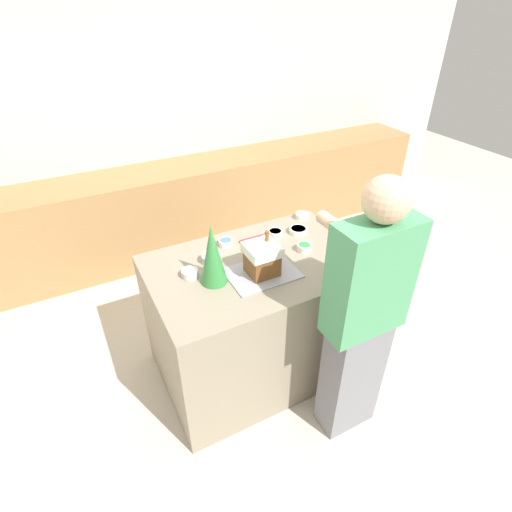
# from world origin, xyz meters

# --- Properties ---
(ground_plane) EXTENTS (12.00, 12.00, 0.00)m
(ground_plane) POSITION_xyz_m (0.00, 0.00, 0.00)
(ground_plane) COLOR beige
(wall_back) EXTENTS (8.00, 0.05, 2.60)m
(wall_back) POSITION_xyz_m (0.00, 2.23, 1.30)
(wall_back) COLOR beige
(wall_back) RESTS_ON ground_plane
(back_cabinet_block) EXTENTS (6.00, 0.60, 0.94)m
(back_cabinet_block) POSITION_xyz_m (0.00, 1.91, 0.47)
(back_cabinet_block) COLOR #9E7547
(back_cabinet_block) RESTS_ON ground_plane
(kitchen_island) EXTENTS (1.43, 0.93, 0.96)m
(kitchen_island) POSITION_xyz_m (0.00, 0.00, 0.48)
(kitchen_island) COLOR gray
(kitchen_island) RESTS_ON ground_plane
(baking_tray) EXTENTS (0.44, 0.32, 0.01)m
(baking_tray) POSITION_xyz_m (-0.03, -0.11, 0.96)
(baking_tray) COLOR #9E9EA8
(baking_tray) RESTS_ON kitchen_island
(gingerbread_house) EXTENTS (0.20, 0.19, 0.27)m
(gingerbread_house) POSITION_xyz_m (-0.03, -0.11, 1.07)
(gingerbread_house) COLOR brown
(gingerbread_house) RESTS_ON baking_tray
(decorative_tree) EXTENTS (0.17, 0.17, 0.39)m
(decorative_tree) POSITION_xyz_m (-0.33, -0.05, 1.15)
(decorative_tree) COLOR #33843D
(decorative_tree) RESTS_ON kitchen_island
(candy_bowl_near_tray_right) EXTENTS (0.13, 0.13, 0.05)m
(candy_bowl_near_tray_right) POSITION_xyz_m (-0.26, 0.16, 0.99)
(candy_bowl_near_tray_right) COLOR silver
(candy_bowl_near_tray_right) RESTS_ON kitchen_island
(candy_bowl_far_right) EXTENTS (0.10, 0.10, 0.04)m
(candy_bowl_far_right) POSITION_xyz_m (0.59, 0.38, 0.98)
(candy_bowl_far_right) COLOR white
(candy_bowl_far_right) RESTS_ON kitchen_island
(candy_bowl_beside_tree) EXTENTS (0.10, 0.10, 0.05)m
(candy_bowl_beside_tree) POSITION_xyz_m (-0.44, 0.07, 0.98)
(candy_bowl_beside_tree) COLOR silver
(candy_bowl_beside_tree) RESTS_ON kitchen_island
(candy_bowl_center_rear) EXTENTS (0.10, 0.10, 0.04)m
(candy_bowl_center_rear) POSITION_xyz_m (0.27, 0.24, 0.98)
(candy_bowl_center_rear) COLOR white
(candy_bowl_center_rear) RESTS_ON kitchen_island
(candy_bowl_near_tray_left) EXTENTS (0.13, 0.13, 0.04)m
(candy_bowl_near_tray_left) POSITION_xyz_m (0.44, 0.21, 0.98)
(candy_bowl_near_tray_left) COLOR white
(candy_bowl_near_tray_left) RESTS_ON kitchen_island
(candy_bowl_far_left) EXTENTS (0.10, 0.10, 0.05)m
(candy_bowl_far_left) POSITION_xyz_m (-0.10, 0.29, 0.98)
(candy_bowl_far_left) COLOR white
(candy_bowl_far_left) RESTS_ON kitchen_island
(candy_bowl_behind_tray) EXTENTS (0.10, 0.10, 0.05)m
(candy_bowl_behind_tray) POSITION_xyz_m (0.35, -0.02, 0.98)
(candy_bowl_behind_tray) COLOR white
(candy_bowl_behind_tray) RESTS_ON kitchen_island
(cookbook) EXTENTS (0.19, 0.13, 0.02)m
(cookbook) POSITION_xyz_m (0.09, 0.22, 0.97)
(cookbook) COLOR #B23338
(cookbook) RESTS_ON kitchen_island
(person) EXTENTS (0.46, 0.58, 1.76)m
(person) POSITION_xyz_m (0.29, -0.69, 0.91)
(person) COLOR slate
(person) RESTS_ON ground_plane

